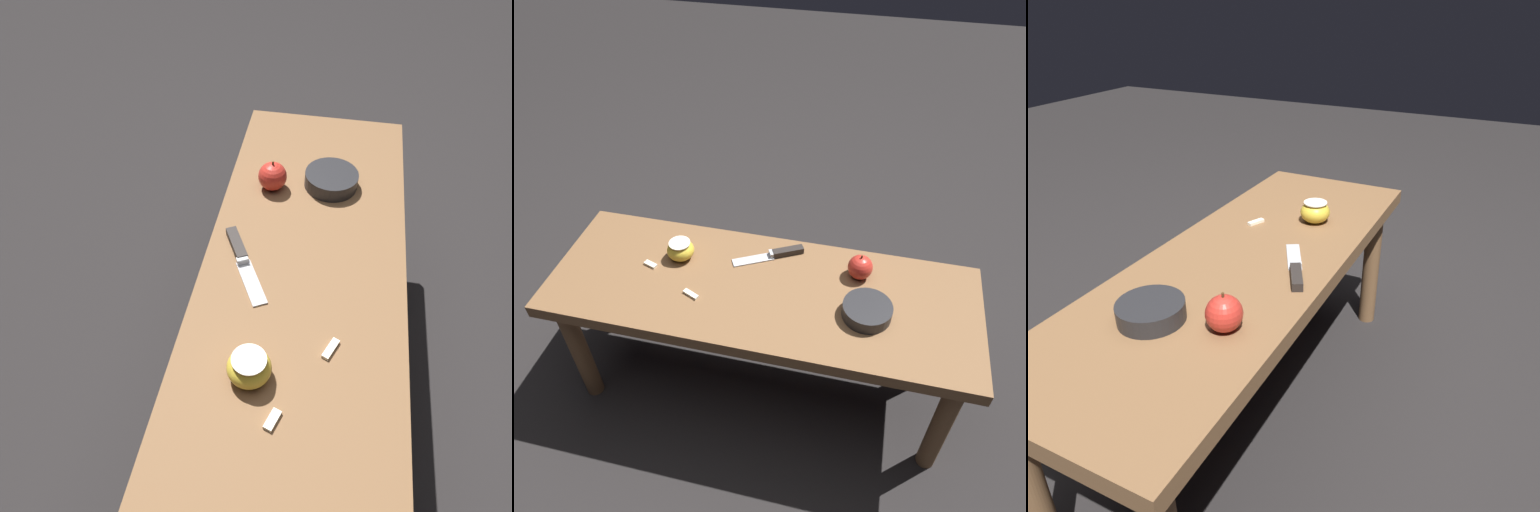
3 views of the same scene
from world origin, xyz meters
TOP-DOWN VIEW (x-y plane):
  - ground_plane at (0.00, 0.00)m, footprint 8.00×8.00m
  - wooden_bench at (0.00, 0.00)m, footprint 1.22×0.44m
  - knife at (0.02, 0.14)m, footprint 0.21×0.13m
  - apple_whole at (0.27, 0.11)m, footprint 0.07×0.07m
  - apple_cut at (-0.26, 0.07)m, footprint 0.08×0.08m
  - apple_slice_near_knife at (-0.18, -0.07)m, footprint 0.05×0.03m
  - apple_slice_center at (-0.34, 0.01)m, footprint 0.04×0.03m
  - bowl at (0.30, -0.04)m, footprint 0.13×0.13m

SIDE VIEW (x-z plane):
  - ground_plane at x=0.00m, z-range 0.00..0.00m
  - wooden_bench at x=0.00m, z-range 0.17..0.64m
  - apple_slice_near_knife at x=-0.18m, z-range 0.47..0.48m
  - apple_slice_center at x=-0.34m, z-range 0.47..0.48m
  - knife at x=0.02m, z-range 0.47..0.49m
  - bowl at x=0.30m, z-range 0.47..0.51m
  - apple_cut at x=-0.26m, z-range 0.47..0.53m
  - apple_whole at x=0.27m, z-range 0.47..0.55m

